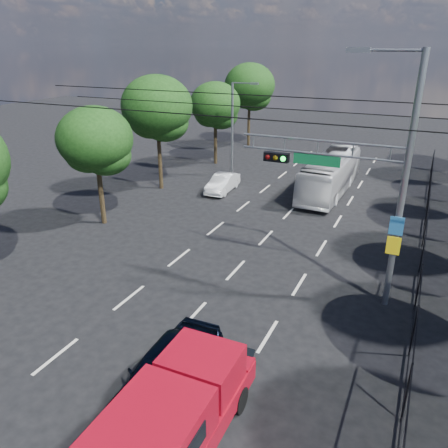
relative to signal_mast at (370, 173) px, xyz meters
The scene contains 14 objects.
ground 10.92m from the signal_mast, 123.48° to the right, with size 120.00×120.00×0.00m, color black.
lane_markings 9.56m from the signal_mast, 131.33° to the left, with size 6.12×38.00×0.01m.
signal_mast is the anchor object (origin of this frame).
streetlight_left 18.24m from the signal_mast, 129.66° to the left, with size 2.09×0.22×7.08m.
utility_wires 5.71m from the signal_mast, behind, with size 22.00×5.04×0.74m.
fence_right 6.37m from the signal_mast, 61.03° to the left, with size 0.06×34.03×2.00m.
tree_left_b 14.62m from the signal_mast, behind, with size 4.08×4.08×6.63m.
tree_left_c 17.57m from the signal_mast, 149.06° to the left, with size 4.80×4.80×7.80m.
tree_left_d 22.48m from the signal_mast, 130.73° to the left, with size 4.20×4.20×6.83m.
tree_left_e 29.12m from the signal_mast, 120.71° to the left, with size 4.92×4.92×7.99m.
red_pickup 10.56m from the signal_mast, 106.64° to the right, with size 2.19×5.74×2.12m.
navy_hatchback 9.87m from the signal_mast, 116.89° to the right, with size 1.89×4.69×1.60m, color black.
white_bus 14.28m from the signal_mast, 106.84° to the left, with size 2.24×9.57×2.67m, color silver.
white_van 15.56m from the signal_mast, 136.57° to the left, with size 1.29×3.70×1.22m, color silver.
Camera 1 is at (7.03, -8.21, 9.58)m, focal length 35.00 mm.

